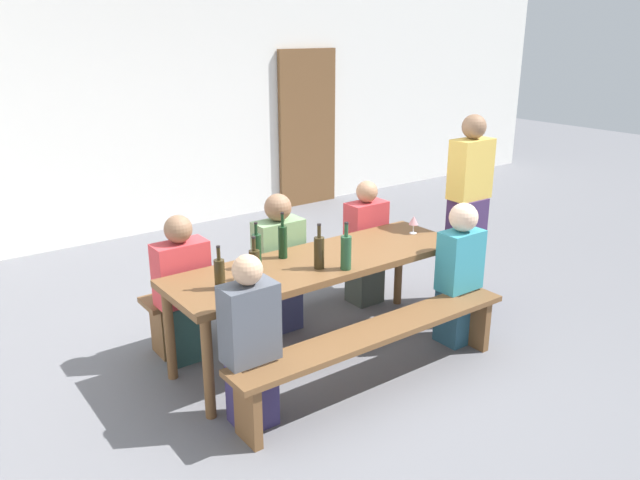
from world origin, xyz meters
The scene contains 20 objects.
ground_plane centered at (0.00, 0.00, 0.00)m, with size 24.00×24.00×0.00m, color slate.
back_wall centered at (0.00, 3.70, 1.60)m, with size 14.00×0.20×3.20m, color silver.
wooden_door centered at (2.40, 3.56, 1.05)m, with size 0.90×0.06×2.10m, color brown.
tasting_table centered at (0.00, 0.00, 0.67)m, with size 2.33×0.71×0.75m.
bench_near centered at (0.00, -0.66, 0.36)m, with size 2.23×0.30×0.45m.
bench_far centered at (0.00, 0.66, 0.36)m, with size 2.23×0.30×0.45m.
wine_bottle_0 centered at (-0.20, 0.19, 0.88)m, with size 0.07×0.07×0.35m.
wine_bottle_1 centered at (-0.59, -0.05, 0.86)m, with size 0.07×0.07×0.31m.
wine_bottle_2 centered at (-0.85, -0.06, 0.86)m, with size 0.07×0.07×0.30m.
wine_bottle_3 centered at (0.03, -0.26, 0.88)m, with size 0.08×0.08×0.34m.
wine_bottle_4 centered at (-0.11, -0.14, 0.87)m, with size 0.07×0.07×0.33m.
wine_bottle_5 centered at (-0.46, 0.12, 0.88)m, with size 0.07×0.07×0.34m.
wine_glass_0 centered at (0.98, 0.04, 0.86)m, with size 0.08×0.08×0.15m.
wine_glass_1 centered at (-0.81, -0.22, 0.85)m, with size 0.08×0.08×0.14m.
seated_guest_near_0 centered at (-0.89, -0.51, 0.54)m, with size 0.33×0.24×1.13m.
seated_guest_near_1 centered at (0.96, -0.51, 0.55)m, with size 0.34×0.24×1.13m.
seated_guest_far_0 centered at (-0.87, 0.51, 0.53)m, with size 0.39×0.24×1.12m.
seated_guest_far_1 centered at (-0.04, 0.51, 0.55)m, with size 0.40×0.24×1.15m.
seated_guest_far_2 centered at (0.87, 0.51, 0.53)m, with size 0.36×0.24×1.12m.
standing_host centered at (1.53, -0.05, 0.83)m, with size 0.36×0.24×1.69m.
Camera 1 is at (-2.57, -3.51, 2.38)m, focal length 35.45 mm.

